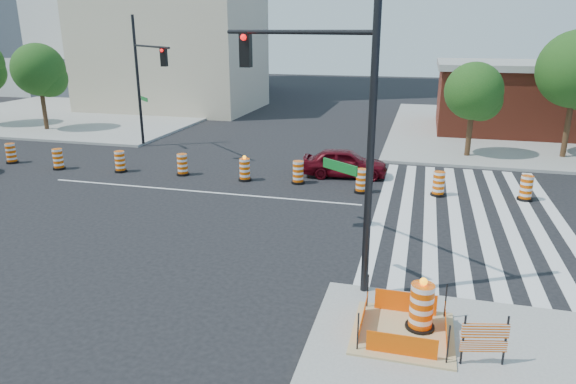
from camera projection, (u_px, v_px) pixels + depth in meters
name	position (u px, v px, depth m)	size (l,w,h in m)	color
ground	(198.00, 191.00, 21.93)	(120.00, 120.00, 0.00)	black
sidewalk_ne	(561.00, 133.00, 34.11)	(22.00, 22.00, 0.15)	gray
sidewalk_nw	(89.00, 112.00, 42.89)	(22.00, 22.00, 0.15)	gray
crosswalk_east	(467.00, 214.00, 19.26)	(6.75, 13.50, 0.01)	silver
lane_centerline	(198.00, 191.00, 21.93)	(14.00, 0.12, 0.01)	silver
excavation_pit	(403.00, 331.00, 11.37)	(2.20, 2.20, 0.90)	tan
brick_storefront	(566.00, 99.00, 33.43)	(16.50, 8.50, 4.60)	maroon
beige_midrise	(173.00, 50.00, 43.63)	(14.00, 10.00, 10.00)	#C5B797
red_coupe	(345.00, 163.00, 23.99)	(1.58, 3.93, 1.34)	#4F060F
signal_pole_se	(323.00, 93.00, 13.13)	(5.07, 3.86, 8.25)	black
signal_pole_nw	(145.00, 71.00, 27.99)	(4.13, 3.80, 7.26)	black
pit_drum	(421.00, 308.00, 11.40)	(0.65, 0.65, 1.28)	black
barricade	(485.00, 338.00, 10.18)	(0.92, 0.26, 1.10)	#E15204
tree_north_b	(40.00, 73.00, 33.87)	(3.42, 3.42, 5.81)	#382314
tree_north_c	(474.00, 94.00, 26.68)	(3.03, 2.98, 5.06)	#382314
median_drum_0	(11.00, 154.00, 26.49)	(0.60, 0.60, 1.02)	black
median_drum_1	(58.00, 160.00, 25.31)	(0.60, 0.60, 1.02)	black
median_drum_2	(120.00, 162.00, 24.83)	(0.60, 0.60, 1.02)	black
median_drum_3	(182.00, 165.00, 24.28)	(0.60, 0.60, 1.02)	black
median_drum_4	(245.00, 170.00, 23.38)	(0.60, 0.60, 1.18)	black
median_drum_5	(298.00, 173.00, 22.96)	(0.60, 0.60, 1.02)	black
median_drum_6	(361.00, 182.00, 21.66)	(0.60, 0.60, 1.02)	black
median_drum_7	(439.00, 185.00, 21.24)	(0.60, 0.60, 1.02)	black
median_drum_8	(526.00, 189.00, 20.66)	(0.60, 0.60, 1.02)	black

